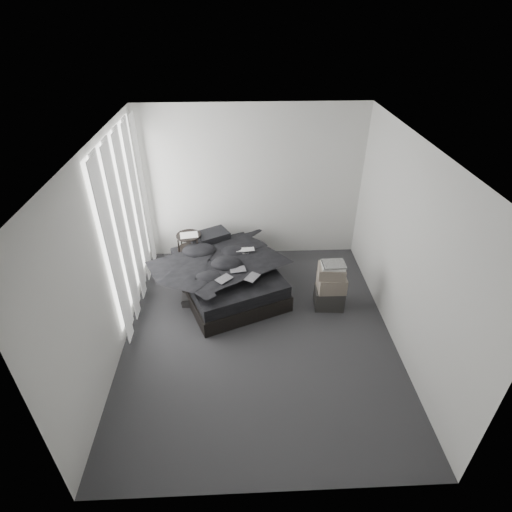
{
  "coord_description": "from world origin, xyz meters",
  "views": [
    {
      "loc": [
        -0.21,
        -4.01,
        3.88
      ],
      "look_at": [
        0.0,
        0.8,
        0.75
      ],
      "focal_mm": 28.0,
      "sensor_mm": 36.0,
      "label": 1
    }
  ],
  "objects_px": {
    "side_stand": "(190,254)",
    "box_lower": "(329,297)",
    "bed": "(227,283)",
    "laptop": "(245,248)"
  },
  "relations": [
    {
      "from": "laptop",
      "to": "side_stand",
      "type": "distance_m",
      "value": 0.99
    },
    {
      "from": "bed",
      "to": "side_stand",
      "type": "distance_m",
      "value": 0.8
    },
    {
      "from": "side_stand",
      "to": "box_lower",
      "type": "distance_m",
      "value": 2.32
    },
    {
      "from": "bed",
      "to": "laptop",
      "type": "bearing_deg",
      "value": 7.5
    },
    {
      "from": "side_stand",
      "to": "box_lower",
      "type": "height_order",
      "value": "side_stand"
    },
    {
      "from": "side_stand",
      "to": "box_lower",
      "type": "xyz_separation_m",
      "value": [
        2.11,
        -0.96,
        -0.2
      ]
    },
    {
      "from": "bed",
      "to": "box_lower",
      "type": "relative_size",
      "value": 4.28
    },
    {
      "from": "bed",
      "to": "box_lower",
      "type": "bearing_deg",
      "value": -39.63
    },
    {
      "from": "bed",
      "to": "side_stand",
      "type": "xyz_separation_m",
      "value": [
        -0.6,
        0.48,
        0.24
      ]
    },
    {
      "from": "bed",
      "to": "side_stand",
      "type": "height_order",
      "value": "side_stand"
    }
  ]
}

